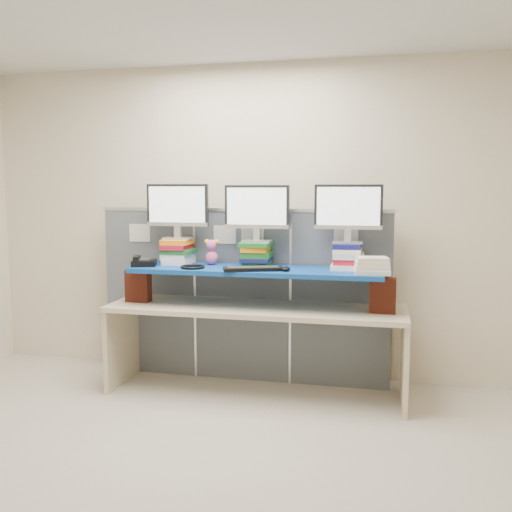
% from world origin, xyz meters
% --- Properties ---
extents(room, '(5.00, 4.00, 2.80)m').
position_xyz_m(room, '(0.00, 0.00, 1.40)').
color(room, beige).
rests_on(room, ground).
extents(cubicle_partition, '(2.60, 0.06, 1.53)m').
position_xyz_m(cubicle_partition, '(-0.00, 1.78, 0.77)').
color(cubicle_partition, '#4F575E').
rests_on(cubicle_partition, ground).
extents(desk, '(2.44, 0.73, 0.74)m').
position_xyz_m(desk, '(0.20, 1.47, 0.59)').
color(desk, beige).
rests_on(desk, ground).
extents(brick_pier_left, '(0.20, 0.11, 0.27)m').
position_xyz_m(brick_pier_left, '(-0.82, 1.41, 0.88)').
color(brick_pier_left, maroon).
rests_on(brick_pier_left, desk).
extents(brick_pier_right, '(0.20, 0.11, 0.27)m').
position_xyz_m(brick_pier_right, '(1.21, 1.42, 0.88)').
color(brick_pier_right, maroon).
rests_on(brick_pier_right, desk).
extents(blue_board, '(2.06, 0.53, 0.04)m').
position_xyz_m(blue_board, '(0.20, 1.47, 1.03)').
color(blue_board, navy).
rests_on(blue_board, brick_pier_left).
extents(book_stack_left, '(0.25, 0.31, 0.21)m').
position_xyz_m(book_stack_left, '(-0.52, 1.58, 1.16)').
color(book_stack_left, white).
rests_on(book_stack_left, blue_board).
extents(book_stack_center, '(0.26, 0.31, 0.20)m').
position_xyz_m(book_stack_center, '(0.17, 1.59, 1.16)').
color(book_stack_center, '#1D6D26').
rests_on(book_stack_center, blue_board).
extents(book_stack_right, '(0.27, 0.31, 0.21)m').
position_xyz_m(book_stack_right, '(0.93, 1.59, 1.16)').
color(book_stack_right, white).
rests_on(book_stack_right, blue_board).
extents(monitor_left, '(0.54, 0.15, 0.47)m').
position_xyz_m(monitor_left, '(-0.52, 1.58, 1.53)').
color(monitor_left, '#AFAEB4').
rests_on(monitor_left, book_stack_left).
extents(monitor_center, '(0.54, 0.15, 0.47)m').
position_xyz_m(monitor_center, '(0.18, 1.58, 1.52)').
color(monitor_center, '#AFAEB4').
rests_on(monitor_center, book_stack_center).
extents(monitor_right, '(0.54, 0.15, 0.47)m').
position_xyz_m(monitor_right, '(0.93, 1.59, 1.53)').
color(monitor_right, '#AFAEB4').
rests_on(monitor_right, book_stack_right).
extents(keyboard, '(0.50, 0.31, 0.03)m').
position_xyz_m(keyboard, '(0.20, 1.33, 1.07)').
color(keyboard, black).
rests_on(keyboard, blue_board).
extents(mouse, '(0.09, 0.13, 0.04)m').
position_xyz_m(mouse, '(0.46, 1.36, 1.07)').
color(mouse, black).
rests_on(mouse, blue_board).
extents(desk_phone, '(0.24, 0.23, 0.08)m').
position_xyz_m(desk_phone, '(-0.76, 1.38, 1.08)').
color(desk_phone, black).
rests_on(desk_phone, blue_board).
extents(headset, '(0.22, 0.22, 0.02)m').
position_xyz_m(headset, '(-0.31, 1.35, 1.06)').
color(headset, black).
rests_on(headset, blue_board).
extents(plush_toy, '(0.13, 0.10, 0.22)m').
position_xyz_m(plush_toy, '(-0.22, 1.59, 1.16)').
color(plush_toy, '#F25C98').
rests_on(plush_toy, blue_board).
extents(binder_stack, '(0.29, 0.24, 0.13)m').
position_xyz_m(binder_stack, '(1.13, 1.37, 1.11)').
color(binder_stack, white).
rests_on(binder_stack, blue_board).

